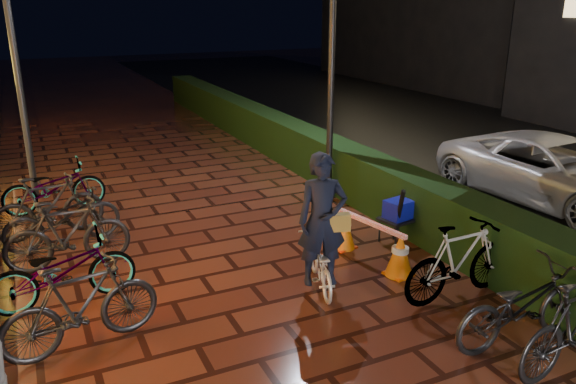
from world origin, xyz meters
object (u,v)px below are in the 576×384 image
traffic_barrier (370,241)px  cart_assembly (398,212)px  van (555,171)px  cyclist (321,240)px

traffic_barrier → cart_assembly: bearing=26.0°
cart_assembly → van: bearing=4.7°
traffic_barrier → van: bearing=8.5°
van → cart_assembly: size_ratio=4.45×
van → traffic_barrier: 4.79m
van → cart_assembly: (-3.94, -0.32, -0.12)m
traffic_barrier → cyclist: bearing=-157.1°
cyclist → traffic_barrier: (1.11, 0.47, -0.40)m
van → traffic_barrier: (-4.72, -0.71, -0.33)m
cyclist → traffic_barrier: size_ratio=1.21×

